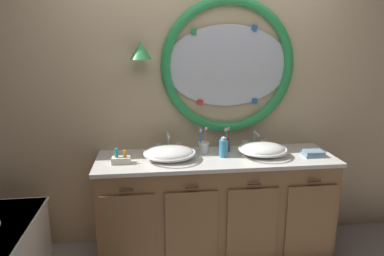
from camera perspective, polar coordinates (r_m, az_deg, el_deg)
The scene contains 11 objects.
back_wall_assembly at distance 3.05m, azimuth 1.24°, elevation 5.53°, with size 6.40×0.26×2.60m.
vanity_counter at distance 3.03m, azimuth 3.80°, elevation -12.32°, with size 1.92×0.60×0.86m.
sink_basin_left at distance 2.78m, azimuth -3.62°, elevation -4.06°, with size 0.41×0.41×0.11m.
sink_basin_right at distance 2.92m, azimuth 11.36°, elevation -3.43°, with size 0.40×0.40×0.11m.
faucet_set_left at distance 2.99m, azimuth -3.88°, elevation -2.53°, with size 0.23×0.15×0.16m.
faucet_set_right at distance 3.12m, azimuth 10.11°, elevation -2.12°, with size 0.21×0.14×0.15m.
toothbrush_holder_left at distance 2.94m, azimuth 1.88°, elevation -3.05°, with size 0.09×0.09×0.22m.
toothbrush_holder_right at distance 3.00m, azimuth 5.51°, elevation -2.65°, with size 0.08×0.08×0.21m.
soap_dispenser at distance 2.85m, azimuth 5.10°, elevation -3.21°, with size 0.07×0.07×0.17m.
folded_hand_towel at distance 3.03m, azimuth 19.03°, elevation -3.92°, with size 0.17×0.12×0.05m.
toiletry_basket at distance 2.75m, azimuth -11.41°, elevation -5.02°, with size 0.14×0.08×0.12m.
Camera 1 is at (-0.41, -2.40, 1.77)m, focal length 33.02 mm.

